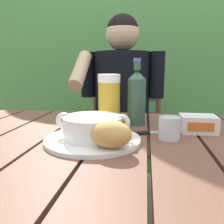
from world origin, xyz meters
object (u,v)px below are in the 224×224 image
at_px(beer_glass, 109,100).
at_px(butter_tub, 198,124).
at_px(water_glass_small, 169,128).
at_px(serving_plate, 93,140).
at_px(person_eating, 121,106).
at_px(soup_bowl, 93,126).
at_px(chair_near_diner, 124,139).
at_px(table_knife, 148,133).
at_px(beer_bottle, 137,97).
at_px(bread_roll, 111,134).

height_order(beer_glass, butter_tub, beer_glass).
height_order(beer_glass, water_glass_small, beer_glass).
bearing_deg(butter_tub, serving_plate, -154.78).
bearing_deg(person_eating, soup_bowl, -90.46).
bearing_deg(serving_plate, beer_glass, 85.35).
height_order(chair_near_diner, beer_glass, same).
height_order(person_eating, table_knife, person_eating).
distance_m(person_eating, water_glass_small, 0.68).
xyz_separation_m(chair_near_diner, beer_glass, (0.01, -0.70, 0.37)).
height_order(person_eating, beer_glass, person_eating).
bearing_deg(chair_near_diner, beer_bottle, -80.90).
relative_size(chair_near_diner, butter_tub, 8.02).
bearing_deg(person_eating, water_glass_small, -71.56).
distance_m(soup_bowl, butter_tub, 0.36).
distance_m(serving_plate, bread_roll, 0.11).
bearing_deg(water_glass_small, soup_bowl, -165.49).
xyz_separation_m(serving_plate, table_knife, (0.16, 0.10, -0.00)).
xyz_separation_m(serving_plate, beer_bottle, (0.12, 0.23, 0.10)).
relative_size(chair_near_diner, soup_bowl, 4.22).
bearing_deg(beer_bottle, soup_bowl, -116.42).
xyz_separation_m(bread_roll, water_glass_small, (0.16, 0.13, -0.01)).
bearing_deg(butter_tub, table_knife, -163.37).
distance_m(soup_bowl, table_knife, 0.19).
bearing_deg(beer_bottle, table_knife, -70.66).
xyz_separation_m(serving_plate, water_glass_small, (0.22, 0.06, 0.03)).
xyz_separation_m(beer_glass, butter_tub, (0.31, -0.05, -0.07)).
height_order(soup_bowl, beer_glass, beer_glass).
xyz_separation_m(soup_bowl, bread_roll, (0.06, -0.07, 0.00)).
distance_m(chair_near_diner, bread_roll, 1.02).
distance_m(beer_glass, water_glass_small, 0.26).
distance_m(beer_glass, butter_tub, 0.32).
xyz_separation_m(chair_near_diner, serving_plate, (-0.01, -0.90, 0.28)).
xyz_separation_m(bread_roll, butter_tub, (0.26, 0.23, -0.02)).
relative_size(serving_plate, table_knife, 1.90).
bearing_deg(beer_glass, beer_bottle, 17.69).
distance_m(serving_plate, beer_bottle, 0.28).
distance_m(bread_roll, beer_glass, 0.28).
height_order(soup_bowl, bread_roll, soup_bowl).
relative_size(person_eating, beer_bottle, 5.08).
relative_size(chair_near_diner, beer_bottle, 3.78).
bearing_deg(beer_glass, person_eating, 91.22).
xyz_separation_m(soup_bowl, butter_tub, (0.32, 0.15, -0.02)).
bearing_deg(beer_bottle, person_eating, 103.11).
height_order(bread_roll, butter_tub, bread_roll).
bearing_deg(person_eating, beer_bottle, -76.89).
bearing_deg(water_glass_small, person_eating, 108.44).
bearing_deg(bread_roll, water_glass_small, 40.08).
xyz_separation_m(chair_near_diner, beer_bottle, (0.11, -0.67, 0.38)).
xyz_separation_m(bread_roll, beer_glass, (-0.05, 0.27, 0.05)).
bearing_deg(chair_near_diner, butter_tub, -67.10).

